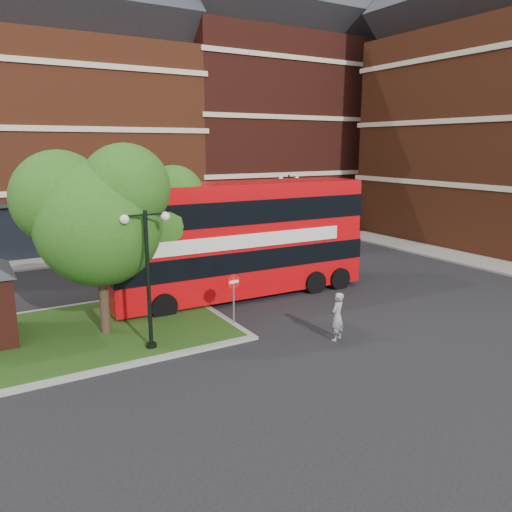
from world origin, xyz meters
TOP-DOWN VIEW (x-y plane):
  - ground at (0.00, 0.00)m, footprint 120.00×120.00m
  - pavement_far at (0.00, 16.50)m, footprint 44.00×3.00m
  - pavement_side at (16.50, 2.00)m, footprint 3.00×28.00m
  - terrace_far_left at (-8.00, 24.00)m, footprint 26.00×12.00m
  - terrace_far_right at (14.00, 24.00)m, footprint 18.00×12.00m
  - traffic_island at (-8.00, 3.00)m, footprint 12.60×7.60m
  - tree_island_west at (-6.60, 2.58)m, footprint 5.40×4.71m
  - tree_island_east at (-3.58, 5.06)m, footprint 4.46×3.90m
  - lamp_island at (-5.50, 0.20)m, footprint 1.72×0.36m
  - lamp_far_left at (2.00, 14.50)m, footprint 1.72×0.36m
  - lamp_far_right at (10.00, 14.50)m, footprint 1.72×0.36m
  - bus at (0.38, 4.53)m, footprint 12.55×3.19m
  - woman at (0.80, -2.30)m, footprint 0.79×0.68m
  - car_silver at (-2.68, 14.88)m, footprint 4.17×1.80m
  - car_white at (6.76, 14.50)m, footprint 4.85×2.22m
  - no_entry_sign at (-1.80, 0.96)m, footprint 0.59×0.08m

SIDE VIEW (x-z plane):
  - ground at x=0.00m, z-range 0.00..0.00m
  - pavement_far at x=0.00m, z-range 0.00..0.12m
  - pavement_side at x=16.50m, z-range 0.00..0.12m
  - traffic_island at x=-8.00m, z-range -0.01..0.14m
  - car_silver at x=-2.68m, z-range 0.00..1.40m
  - car_white at x=6.76m, z-range 0.00..1.54m
  - woman at x=0.80m, z-range 0.00..1.84m
  - no_entry_sign at x=-1.80m, z-range 0.46..2.59m
  - lamp_island at x=-5.50m, z-range 0.33..5.33m
  - lamp_far_left at x=2.00m, z-range 0.33..5.33m
  - lamp_far_right at x=10.00m, z-range 0.33..5.33m
  - bus at x=0.38m, z-range 0.74..5.51m
  - tree_island_east at x=-3.58m, z-range 1.10..7.39m
  - tree_island_west at x=-6.60m, z-range 1.19..8.40m
  - terrace_far_left at x=-8.00m, z-range 0.00..14.00m
  - terrace_far_right at x=14.00m, z-range 0.00..16.00m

